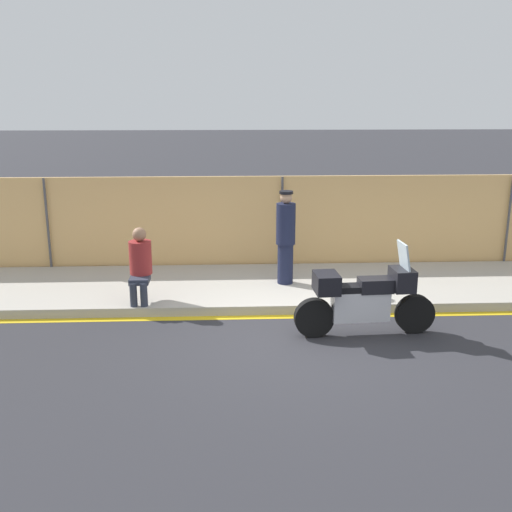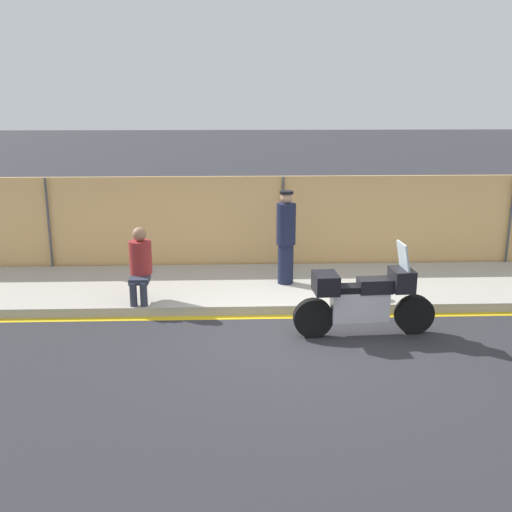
% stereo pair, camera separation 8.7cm
% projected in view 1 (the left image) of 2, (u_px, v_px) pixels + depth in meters
% --- Properties ---
extents(ground_plane, '(120.00, 120.00, 0.00)m').
position_uv_depth(ground_plane, '(302.00, 337.00, 9.35)').
color(ground_plane, '#2D2D33').
extents(sidewalk, '(36.23, 2.68, 0.16)m').
position_uv_depth(sidewalk, '(287.00, 286.00, 11.58)').
color(sidewalk, '#ADA89E').
rests_on(sidewalk, ground_plane).
extents(curb_paint_stripe, '(36.23, 0.18, 0.01)m').
position_uv_depth(curb_paint_stripe, '(295.00, 317.00, 10.22)').
color(curb_paint_stripe, gold).
rests_on(curb_paint_stripe, ground_plane).
extents(storefront_fence, '(34.41, 0.17, 2.04)m').
position_uv_depth(storefront_fence, '(282.00, 224.00, 12.72)').
color(storefront_fence, '#E5B26B').
rests_on(storefront_fence, ground_plane).
extents(motorcycle, '(2.25, 0.58, 1.48)m').
position_uv_depth(motorcycle, '(364.00, 299.00, 9.31)').
color(motorcycle, black).
rests_on(motorcycle, ground_plane).
extents(officer_standing, '(0.36, 0.36, 1.78)m').
position_uv_depth(officer_standing, '(286.00, 237.00, 11.30)').
color(officer_standing, '#191E38').
rests_on(officer_standing, sidewalk).
extents(person_seated_on_curb, '(0.39, 0.67, 1.29)m').
position_uv_depth(person_seated_on_curb, '(140.00, 261.00, 10.41)').
color(person_seated_on_curb, '#2D3342').
rests_on(person_seated_on_curb, sidewalk).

